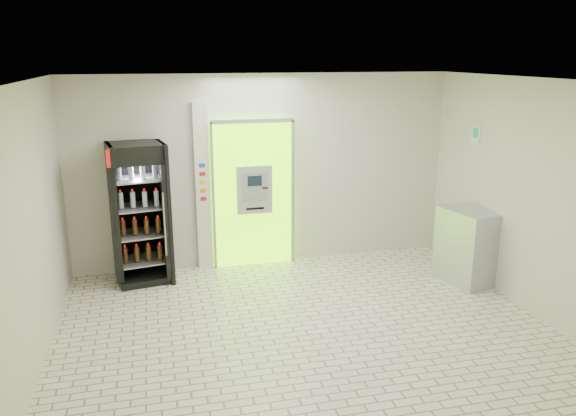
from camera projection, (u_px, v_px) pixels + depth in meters
name	position (u px, v px, depth m)	size (l,w,h in m)	color
ground	(306.00, 330.00, 6.89)	(6.00, 6.00, 0.00)	beige
room_shell	(307.00, 184.00, 6.40)	(6.00, 6.00, 6.00)	beige
atm_assembly	(253.00, 193.00, 8.79)	(1.30, 0.24, 2.33)	#80FF00
pillar	(203.00, 187.00, 8.61)	(0.22, 0.11, 2.60)	silver
beverage_cooler	(140.00, 216.00, 8.21)	(0.88, 0.83, 2.06)	black
steel_cabinet	(467.00, 246.00, 8.24)	(0.73, 0.93, 1.10)	#B0B2B8
exit_sign	(476.00, 135.00, 8.31)	(0.02, 0.22, 0.26)	white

